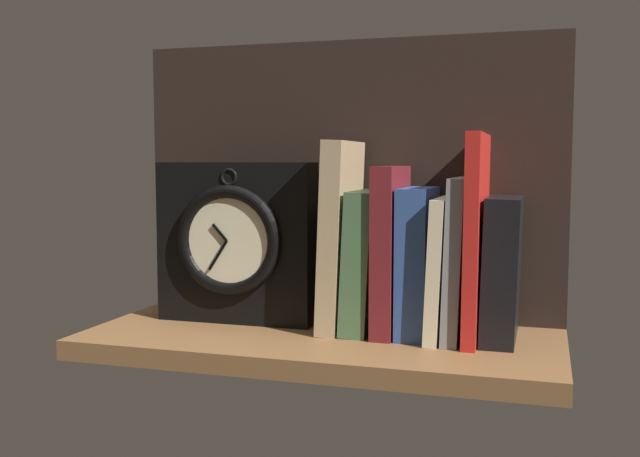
# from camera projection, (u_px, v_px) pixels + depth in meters

# --- Properties ---
(ground_plane) EXTENTS (0.61, 0.26, 0.03)m
(ground_plane) POSITION_uv_depth(u_px,v_px,m) (321.00, 343.00, 0.95)
(ground_plane) COLOR brown
(back_panel) EXTENTS (0.61, 0.01, 0.39)m
(back_panel) POSITION_uv_depth(u_px,v_px,m) (347.00, 180.00, 1.05)
(back_panel) COLOR black
(back_panel) RESTS_ON ground_plane
(book_tan_shortstories) EXTENTS (0.04, 0.12, 0.25)m
(book_tan_shortstories) POSITION_uv_depth(u_px,v_px,m) (340.00, 236.00, 0.97)
(book_tan_shortstories) COLOR tan
(book_tan_shortstories) RESTS_ON ground_plane
(book_green_romantic) EXTENTS (0.04, 0.12, 0.19)m
(book_green_romantic) POSITION_uv_depth(u_px,v_px,m) (365.00, 261.00, 0.96)
(book_green_romantic) COLOR #476B44
(book_green_romantic) RESTS_ON ground_plane
(book_maroon_dawkins) EXTENTS (0.03, 0.13, 0.22)m
(book_maroon_dawkins) POSITION_uv_depth(u_px,v_px,m) (391.00, 250.00, 0.95)
(book_maroon_dawkins) COLOR maroon
(book_maroon_dawkins) RESTS_ON ground_plane
(book_blue_modern) EXTENTS (0.04, 0.12, 0.19)m
(book_blue_modern) POSITION_uv_depth(u_px,v_px,m) (418.00, 261.00, 0.94)
(book_blue_modern) COLOR #2D4C8E
(book_blue_modern) RESTS_ON ground_plane
(book_cream_twain) EXTENTS (0.02, 0.15, 0.18)m
(book_cream_twain) POSITION_uv_depth(u_px,v_px,m) (441.00, 267.00, 0.93)
(book_cream_twain) COLOR beige
(book_cream_twain) RESTS_ON ground_plane
(book_gray_chess) EXTENTS (0.03, 0.15, 0.20)m
(book_gray_chess) POSITION_uv_depth(u_px,v_px,m) (458.00, 258.00, 0.93)
(book_gray_chess) COLOR gray
(book_gray_chess) RESTS_ON ground_plane
(book_red_requiem) EXTENTS (0.02, 0.16, 0.26)m
(book_red_requiem) POSITION_uv_depth(u_px,v_px,m) (476.00, 237.00, 0.92)
(book_red_requiem) COLOR red
(book_red_requiem) RESTS_ON ground_plane
(book_black_skeptic) EXTENTS (0.05, 0.13, 0.18)m
(book_black_skeptic) POSITION_uv_depth(u_px,v_px,m) (502.00, 269.00, 0.91)
(book_black_skeptic) COLOR black
(book_black_skeptic) RESTS_ON ground_plane
(framed_clock) EXTENTS (0.22, 0.06, 0.22)m
(framed_clock) POSITION_uv_depth(u_px,v_px,m) (236.00, 242.00, 1.01)
(framed_clock) COLOR black
(framed_clock) RESTS_ON ground_plane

